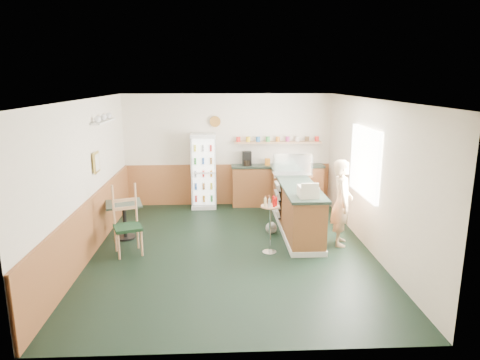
{
  "coord_description": "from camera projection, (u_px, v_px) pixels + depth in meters",
  "views": [
    {
      "loc": [
        -0.18,
        -7.28,
        3.03
      ],
      "look_at": [
        0.18,
        0.6,
        1.17
      ],
      "focal_mm": 32.0,
      "sensor_mm": 36.0,
      "label": 1
    }
  ],
  "objects": [
    {
      "name": "drinks_fridge",
      "position": [
        204.0,
        171.0,
        10.22
      ],
      "size": [
        0.59,
        0.52,
        1.78
      ],
      "color": "silver",
      "rests_on": "ground"
    },
    {
      "name": "cafe_chair",
      "position": [
        128.0,
        217.0,
        7.57
      ],
      "size": [
        0.59,
        0.59,
        1.23
      ],
      "rotation": [
        0.0,
        0.0,
        0.36
      ],
      "color": "black",
      "rests_on": "ground"
    },
    {
      "name": "shopkeeper",
      "position": [
        342.0,
        203.0,
        7.89
      ],
      "size": [
        0.49,
        0.61,
        1.62
      ],
      "primitive_type": "imported",
      "rotation": [
        0.0,
        0.0,
        1.36
      ],
      "color": "tan",
      "rests_on": "ground"
    },
    {
      "name": "display_case",
      "position": [
        292.0,
        165.0,
        9.12
      ],
      "size": [
        0.82,
        0.43,
        0.47
      ],
      "color": "silver",
      "rests_on": "service_counter"
    },
    {
      "name": "back_counter",
      "position": [
        277.0,
        183.0,
        10.44
      ],
      "size": [
        2.24,
        0.42,
        1.69
      ],
      "color": "#945930",
      "rests_on": "ground"
    },
    {
      "name": "dog_doorstop",
      "position": [
        271.0,
        228.0,
        8.57
      ],
      "size": [
        0.23,
        0.3,
        0.28
      ],
      "rotation": [
        0.0,
        0.0,
        -0.11
      ],
      "color": "gray",
      "rests_on": "ground"
    },
    {
      "name": "cash_register",
      "position": [
        308.0,
        191.0,
        7.51
      ],
      "size": [
        0.34,
        0.36,
        0.19
      ],
      "primitive_type": "cube",
      "rotation": [
        0.0,
        0.0,
        0.02
      ],
      "color": "#EEE1C5",
      "rests_on": "service_counter"
    },
    {
      "name": "cafe_table",
      "position": [
        124.0,
        214.0,
        8.24
      ],
      "size": [
        0.8,
        0.8,
        0.72
      ],
      "rotation": [
        0.0,
        0.0,
        0.27
      ],
      "color": "black",
      "rests_on": "ground"
    },
    {
      "name": "newspaper_rack",
      "position": [
        278.0,
        200.0,
        8.87
      ],
      "size": [
        0.09,
        0.46,
        0.72
      ],
      "color": "black",
      "rests_on": "ground"
    },
    {
      "name": "service_counter",
      "position": [
        295.0,
        207.0,
        8.78
      ],
      "size": [
        0.68,
        3.01,
        1.01
      ],
      "color": "#945930",
      "rests_on": "ground"
    },
    {
      "name": "ground",
      "position": [
        231.0,
        250.0,
        7.78
      ],
      "size": [
        6.0,
        6.0,
        0.0
      ],
      "primitive_type": "plane",
      "color": "black",
      "rests_on": "ground"
    },
    {
      "name": "condiment_stand",
      "position": [
        270.0,
        217.0,
        7.51
      ],
      "size": [
        0.33,
        0.33,
        1.02
      ],
      "rotation": [
        0.0,
        0.0,
        -0.06
      ],
      "color": "silver",
      "rests_on": "ground"
    },
    {
      "name": "room_envelope",
      "position": [
        218.0,
        160.0,
        8.14
      ],
      "size": [
        5.04,
        6.02,
        2.72
      ],
      "color": "beige",
      "rests_on": "ground"
    }
  ]
}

